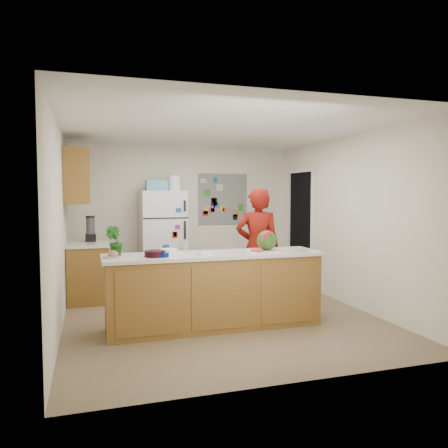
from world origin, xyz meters
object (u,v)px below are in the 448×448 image
object	(u,v)px
person	(258,248)
watermelon	(267,240)
refrigerator	(163,240)
cherry_bowl	(155,254)

from	to	relation	value
person	watermelon	world-z (taller)	person
refrigerator	cherry_bowl	world-z (taller)	refrigerator
refrigerator	watermelon	world-z (taller)	refrigerator
person	cherry_bowl	bearing A→B (deg)	46.76
refrigerator	person	bearing A→B (deg)	-55.88
person	watermelon	xyz separation A→B (m)	(-0.17, -0.73, 0.19)
person	cherry_bowl	xyz separation A→B (m)	(-1.60, -0.83, 0.09)
watermelon	person	bearing A→B (deg)	76.91
refrigerator	person	size ratio (longest dim) A/B	0.98
watermelon	cherry_bowl	size ratio (longest dim) A/B	1.06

